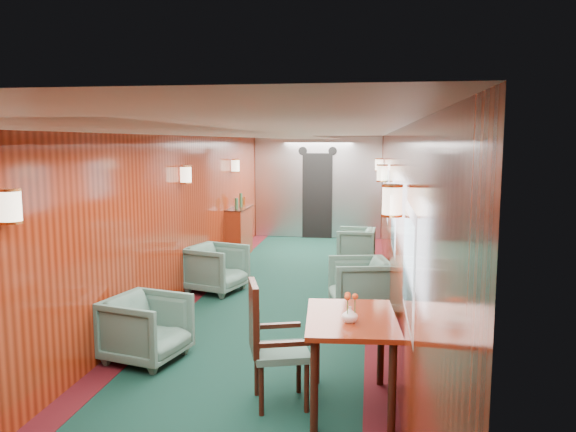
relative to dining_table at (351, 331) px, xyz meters
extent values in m
plane|color=black|center=(-1.09, 2.65, -0.67)|extent=(12.00, 12.00, 0.00)
cube|color=white|center=(-1.09, 2.65, 1.68)|extent=(3.00, 12.00, 0.10)
cube|color=white|center=(-1.09, 2.65, 1.69)|extent=(1.20, 12.00, 0.06)
cube|color=maroon|center=(-1.09, 8.65, 0.53)|extent=(3.00, 0.10, 2.40)
cube|color=maroon|center=(-2.59, 2.65, 0.53)|extent=(0.10, 12.00, 2.40)
cube|color=maroon|center=(0.41, 2.65, 0.53)|extent=(0.10, 12.00, 2.40)
cube|color=#390B10|center=(-2.44, 2.65, -0.67)|extent=(0.30, 12.00, 0.01)
cube|color=#390B10|center=(0.26, 2.65, -0.67)|extent=(0.30, 12.00, 0.01)
cube|color=silver|center=(-1.09, 8.57, 0.53)|extent=(2.98, 0.12, 2.38)
cube|color=black|center=(-1.09, 8.49, 0.33)|extent=(0.70, 0.06, 2.00)
cylinder|color=black|center=(-1.44, 8.50, 1.38)|extent=(0.20, 0.04, 0.20)
cylinder|color=black|center=(-0.74, 8.50, 1.38)|extent=(0.20, 0.04, 0.20)
cube|color=silver|center=(0.40, -0.85, 0.78)|extent=(0.02, 1.10, 0.80)
cube|color=slate|center=(0.40, -0.85, 0.78)|extent=(0.01, 0.96, 0.66)
cube|color=silver|center=(0.40, 1.65, 0.78)|extent=(0.02, 1.10, 0.80)
cube|color=slate|center=(0.40, 1.65, 0.78)|extent=(0.01, 0.96, 0.66)
cube|color=silver|center=(0.40, 4.15, 0.78)|extent=(0.02, 1.10, 0.80)
cube|color=slate|center=(0.40, 4.15, 0.78)|extent=(0.01, 0.96, 0.66)
cube|color=silver|center=(0.40, 6.65, 0.78)|extent=(0.02, 1.10, 0.80)
cube|color=slate|center=(0.40, 6.65, 0.78)|extent=(0.01, 0.96, 0.66)
cylinder|color=beige|center=(-2.49, -0.85, 1.13)|extent=(0.16, 0.16, 0.24)
cylinder|color=#CA8439|center=(-2.49, -0.85, 1.01)|extent=(0.17, 0.17, 0.02)
cylinder|color=beige|center=(0.31, -0.05, 1.13)|extent=(0.16, 0.16, 0.24)
cylinder|color=#CA8439|center=(0.31, -0.05, 1.01)|extent=(0.17, 0.17, 0.02)
cylinder|color=beige|center=(-2.49, 3.15, 1.13)|extent=(0.16, 0.16, 0.24)
cylinder|color=#CA8439|center=(-2.49, 3.15, 1.01)|extent=(0.17, 0.17, 0.02)
cylinder|color=beige|center=(0.31, 3.95, 1.13)|extent=(0.16, 0.16, 0.24)
cylinder|color=#CA8439|center=(0.31, 3.95, 1.01)|extent=(0.17, 0.17, 0.02)
cylinder|color=beige|center=(-2.49, 6.15, 1.13)|extent=(0.16, 0.16, 0.24)
cylinder|color=#CA8439|center=(-2.49, 6.15, 1.01)|extent=(0.17, 0.17, 0.02)
cylinder|color=beige|center=(0.31, 6.95, 1.13)|extent=(0.16, 0.16, 0.24)
cylinder|color=#CA8439|center=(0.31, 6.95, 1.01)|extent=(0.17, 0.17, 0.02)
cube|color=maroon|center=(0.00, 0.00, 0.11)|extent=(0.83, 1.13, 0.04)
cylinder|color=black|center=(-0.26, -0.48, -0.29)|extent=(0.06, 0.06, 0.76)
cylinder|color=black|center=(0.33, -0.44, -0.29)|extent=(0.06, 0.06, 0.76)
cylinder|color=black|center=(-0.33, 0.44, -0.29)|extent=(0.06, 0.06, 0.76)
cylinder|color=black|center=(0.26, 0.48, -0.29)|extent=(0.06, 0.06, 0.76)
cube|color=#1C423C|center=(-0.60, -0.02, -0.21)|extent=(0.58, 0.58, 0.06)
cube|color=black|center=(-0.82, -0.09, 0.11)|extent=(0.17, 0.42, 0.61)
cube|color=#1C423C|center=(-0.80, -0.08, 0.05)|extent=(0.12, 0.31, 0.36)
cube|color=black|center=(-0.53, -0.24, -0.05)|extent=(0.42, 0.17, 0.04)
cube|color=black|center=(-0.67, 0.20, -0.05)|extent=(0.42, 0.17, 0.04)
cylinder|color=black|center=(-0.73, -0.26, -0.46)|extent=(0.04, 0.04, 0.43)
cylinder|color=black|center=(-0.36, -0.15, -0.46)|extent=(0.04, 0.04, 0.43)
cylinder|color=black|center=(-0.84, 0.11, -0.46)|extent=(0.04, 0.04, 0.43)
cylinder|color=black|center=(-0.47, 0.22, -0.46)|extent=(0.04, 0.04, 0.43)
cube|color=maroon|center=(-2.43, 6.14, -0.19)|extent=(0.32, 1.07, 0.96)
cube|color=black|center=(-2.42, 6.14, 0.29)|extent=(0.34, 1.09, 0.02)
cylinder|color=#2B5635|center=(-2.41, 5.88, 0.41)|extent=(0.07, 0.07, 0.22)
cylinder|color=#2B5635|center=(-2.41, 6.25, 0.44)|extent=(0.06, 0.06, 0.28)
cylinder|color=#CA8439|center=(-2.41, 6.47, 0.39)|extent=(0.08, 0.08, 0.18)
imported|color=white|center=(-0.01, -0.15, 0.20)|extent=(0.15, 0.15, 0.13)
imported|color=#1C423C|center=(-2.14, 0.75, -0.33)|extent=(0.91, 0.89, 0.69)
imported|color=#1C423C|center=(-2.15, 3.48, -0.32)|extent=(0.98, 0.97, 0.72)
imported|color=#1C423C|center=(0.02, 2.84, -0.32)|extent=(0.92, 0.90, 0.71)
imported|color=#1C423C|center=(-0.11, 5.99, -0.35)|extent=(0.74, 0.72, 0.64)
camera|label=1|loc=(0.13, -4.61, 1.60)|focal=35.00mm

